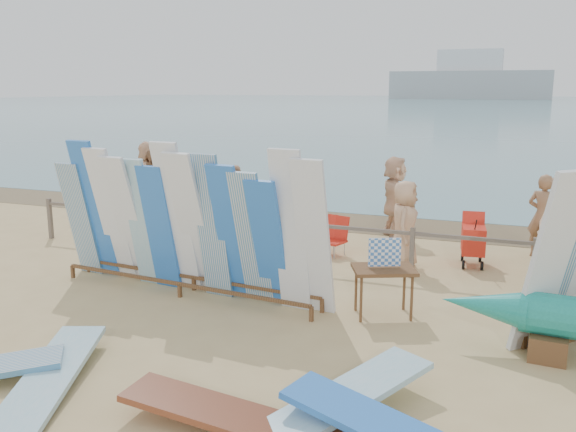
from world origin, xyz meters
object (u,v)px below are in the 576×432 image
at_px(vendor_table, 383,290).
at_px(beachgoer_7, 543,216).
at_px(flat_board_b, 325,426).
at_px(beachgoer_4, 235,207).
at_px(beachgoer_8, 561,230).
at_px(beach_chair_right, 324,244).
at_px(beachgoer_extra_1, 152,188).
at_px(beachgoer_11, 149,175).
at_px(beachgoer_5, 395,197).
at_px(beach_chair_left, 332,244).
at_px(beachgoer_6, 404,224).
at_px(stroller, 473,245).
at_px(flat_board_a, 46,394).
at_px(main_surfboard_rack, 185,227).
at_px(beachgoer_1, 236,199).

bearing_deg(vendor_table, beachgoer_7, 38.70).
xyz_separation_m(flat_board_b, beachgoer_4, (-3.92, 6.06, 0.85)).
height_order(vendor_table, beachgoer_7, beachgoer_7).
bearing_deg(beachgoer_8, flat_board_b, -66.92).
xyz_separation_m(beach_chair_right, beachgoer_4, (-1.98, -0.01, 0.62)).
bearing_deg(vendor_table, beachgoer_extra_1, 125.02).
bearing_deg(beachgoer_11, beachgoer_extra_1, 163.22).
height_order(vendor_table, beachgoer_extra_1, beachgoer_extra_1).
bearing_deg(beachgoer_4, beachgoer_5, 114.30).
distance_m(beach_chair_left, beachgoer_6, 1.62).
relative_size(beach_chair_left, beachgoer_8, 0.42).
bearing_deg(beachgoer_extra_1, vendor_table, -96.57).
bearing_deg(vendor_table, stroller, 48.58).
bearing_deg(beach_chair_right, flat_board_a, -113.06).
xyz_separation_m(main_surfboard_rack, beachgoer_8, (5.65, 2.79, -0.18)).
relative_size(flat_board_a, beachgoer_1, 1.71).
bearing_deg(beachgoer_1, vendor_table, -179.29).
xyz_separation_m(beach_chair_left, stroller, (2.68, 0.25, 0.17)).
distance_m(flat_board_a, beachgoer_8, 8.33).
relative_size(flat_board_a, beach_chair_right, 3.44).
relative_size(flat_board_b, stroller, 2.74).
bearing_deg(beachgoer_extra_1, flat_board_a, -130.03).
bearing_deg(beachgoer_6, vendor_table, -179.71).
relative_size(main_surfboard_rack, beachgoer_extra_1, 2.71).
bearing_deg(beachgoer_extra_1, beachgoer_6, -77.39).
bearing_deg(beachgoer_1, beach_chair_left, -158.51).
bearing_deg(main_surfboard_rack, beachgoer_8, 31.75).
distance_m(flat_board_a, beachgoer_7, 9.49).
distance_m(flat_board_a, beachgoer_5, 8.87).
relative_size(beachgoer_11, beachgoer_5, 1.03).
distance_m(beachgoer_extra_1, beachgoer_5, 5.80).
height_order(main_surfboard_rack, beachgoer_5, main_surfboard_rack).
xyz_separation_m(flat_board_a, beachgoer_6, (2.76, 6.26, 0.82)).
bearing_deg(beachgoer_4, beachgoer_7, 92.85).
distance_m(beachgoer_6, beachgoer_11, 8.24).
bearing_deg(beachgoer_7, flat_board_b, 97.64).
bearing_deg(stroller, beach_chair_right, 178.46).
height_order(beachgoer_6, beachgoer_11, beachgoer_11).
xyz_separation_m(main_surfboard_rack, beachgoer_6, (3.00, 2.79, -0.30)).
height_order(beachgoer_1, beachgoer_4, beachgoer_4).
xyz_separation_m(beach_chair_right, beachgoer_6, (1.63, -0.28, 0.59)).
bearing_deg(beachgoer_8, beachgoer_1, -146.46).
height_order(flat_board_a, stroller, stroller).
relative_size(vendor_table, beach_chair_right, 1.50).
relative_size(vendor_table, beachgoer_extra_1, 0.64).
bearing_deg(flat_board_a, vendor_table, 29.91).
xyz_separation_m(flat_board_b, stroller, (0.90, 6.35, 0.40)).
xyz_separation_m(vendor_table, beachgoer_1, (-4.31, 4.01, 0.39)).
bearing_deg(flat_board_b, beachgoer_8, 97.77).
relative_size(beachgoer_6, beachgoer_5, 0.90).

